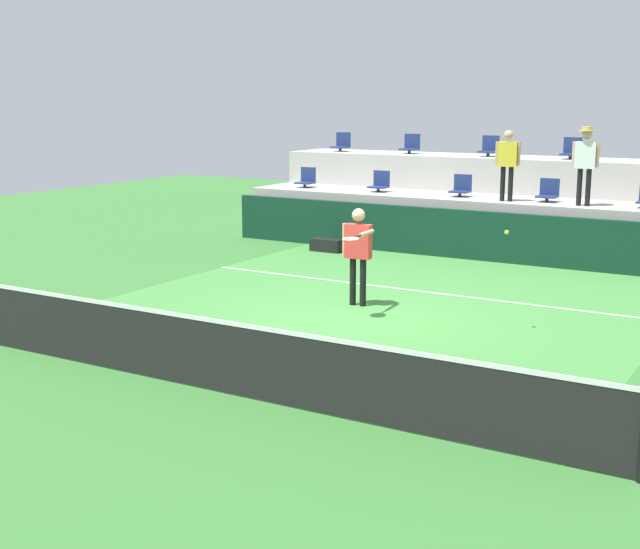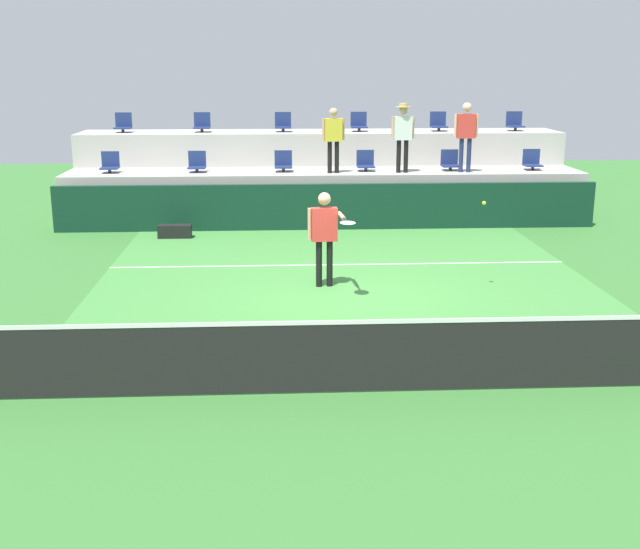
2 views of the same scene
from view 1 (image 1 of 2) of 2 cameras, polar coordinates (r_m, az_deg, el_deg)
The scene contains 20 objects.
ground_plane at distance 13.97m, azimuth 2.29°, elevation -2.96°, with size 40.00×40.00×0.00m, color #336B2D.
court_inner_paint at distance 14.83m, azimuth 4.13°, elevation -2.11°, with size 9.00×10.00×0.01m, color #3D7F38.
court_service_line at distance 16.07m, azimuth 6.37°, elevation -1.07°, with size 9.00×0.06×0.00m, color white.
tennis_net at distance 10.62m, azimuth -8.06°, elevation -4.97°, with size 10.48×0.08×1.07m.
sponsor_backboard at distance 19.25m, azimuth 10.84°, elevation 2.53°, with size 13.00×0.16×1.10m, color #0F3323.
seating_tier_lower at distance 20.46m, azimuth 12.10°, elevation 3.22°, with size 13.00×1.80×1.25m, color #ADAAA3.
seating_tier_upper at distance 22.10m, azimuth 13.65°, elevation 4.86°, with size 13.00×1.80×2.10m, color #ADAAA3.
stadium_chair_lower_far_left at distance 22.56m, azimuth -0.91°, elevation 6.37°, with size 0.44×0.40×0.52m.
stadium_chair_lower_left at distance 21.52m, azimuth 4.00°, elevation 6.10°, with size 0.44×0.40×0.52m.
stadium_chair_lower_mid_left at distance 20.65m, azimuth 9.39°, elevation 5.74°, with size 0.44×0.40×0.52m.
stadium_chair_lower_mid_right at distance 19.99m, azimuth 14.96°, elevation 5.32°, with size 0.44×0.40×0.52m.
stadium_chair_upper_far_left at distance 24.03m, azimuth 1.46°, elevation 8.72°, with size 0.44×0.40×0.52m.
stadium_chair_upper_left at distance 23.08m, azimuth 6.06°, elevation 8.54°, with size 0.44×0.40×0.52m.
stadium_chair_upper_mid_left at distance 22.26m, azimuth 11.22°, elevation 8.28°, with size 0.44×0.40×0.52m.
stadium_chair_upper_mid_right at distance 21.66m, azimuth 16.41°, elevation 7.95°, with size 0.44×0.40×0.52m.
tennis_player at distance 14.62m, azimuth 2.53°, elevation 1.85°, with size 0.77×1.17×1.69m.
spectator_in_white at distance 19.81m, azimuth 12.39°, elevation 7.51°, with size 0.57×0.24×1.59m.
spectator_with_hat at distance 19.33m, azimuth 17.27°, elevation 7.44°, with size 0.58×0.41×1.70m.
tennis_ball at distance 13.17m, azimuth 12.33°, elevation 2.76°, with size 0.07×0.07×0.07m.
equipment_bag at distance 20.09m, azimuth 0.41°, elevation 1.96°, with size 0.76×0.28×0.30m, color black.
Camera 1 is at (6.41, -11.91, 3.50)m, focal length 48.04 mm.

